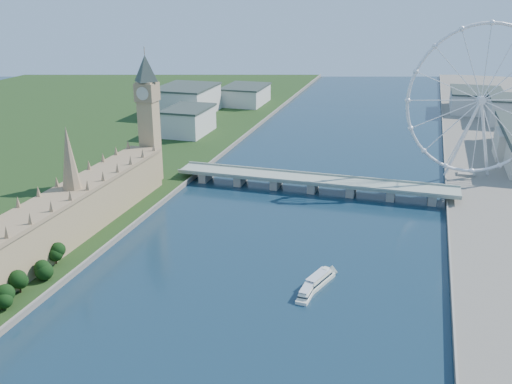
% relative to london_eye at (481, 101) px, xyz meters
% --- Properties ---
extents(parliament_range, '(24.00, 200.00, 70.00)m').
position_rel_london_eye_xyz_m(parliament_range, '(-247.98, -185.08, -49.04)').
color(parliament_range, tan).
rests_on(parliament_range, ground).
extents(big_ben, '(20.02, 20.02, 110.00)m').
position_rel_london_eye_xyz_m(big_ben, '(-247.98, -77.08, -0.95)').
color(big_ben, tan).
rests_on(big_ben, ground).
extents(westminster_bridge, '(220.00, 22.00, 9.50)m').
position_rel_london_eye_xyz_m(westminster_bridge, '(-119.98, -55.08, -60.89)').
color(westminster_bridge, gray).
rests_on(westminster_bridge, ground).
extents(london_eye, '(113.60, 39.12, 124.30)m').
position_rel_london_eye_xyz_m(london_eye, '(0.00, 0.00, 0.00)').
color(london_eye, silver).
rests_on(london_eye, ground).
extents(city_skyline, '(505.00, 280.00, 32.00)m').
position_rel_london_eye_xyz_m(city_skyline, '(-80.75, 205.00, -50.56)').
color(city_skyline, beige).
rests_on(city_skyline, ground).
extents(tour_boat_near, '(16.50, 30.44, 6.53)m').
position_rel_london_eye_xyz_m(tour_boat_near, '(-88.51, -201.87, -67.52)').
color(tour_boat_near, beige).
rests_on(tour_boat_near, ground).
extents(tour_boat_far, '(8.66, 26.10, 5.62)m').
position_rel_london_eye_xyz_m(tour_boat_far, '(-91.94, -214.59, -67.52)').
color(tour_boat_far, silver).
rests_on(tour_boat_far, ground).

